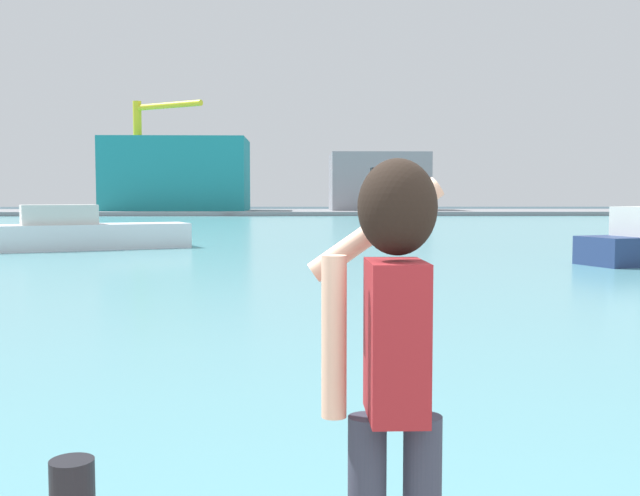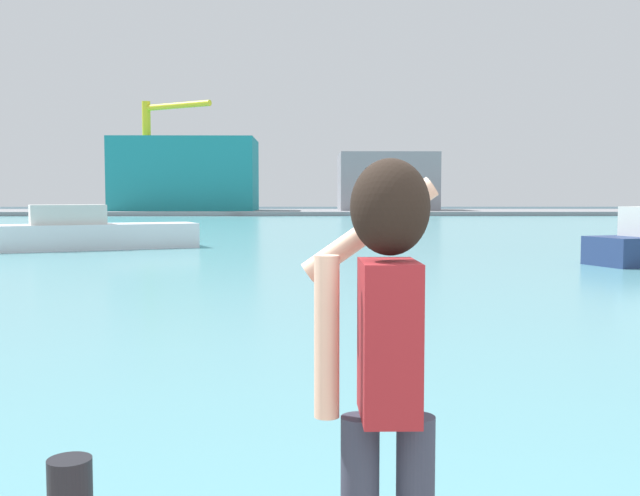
% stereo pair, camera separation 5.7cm
% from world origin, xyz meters
% --- Properties ---
extents(ground_plane, '(220.00, 220.00, 0.00)m').
position_xyz_m(ground_plane, '(0.00, 50.00, 0.00)').
color(ground_plane, '#334751').
extents(harbor_water, '(140.00, 100.00, 0.02)m').
position_xyz_m(harbor_water, '(0.00, 52.00, 0.01)').
color(harbor_water, '#599EA8').
rests_on(harbor_water, ground_plane).
extents(far_shore_dock, '(140.00, 20.00, 0.49)m').
position_xyz_m(far_shore_dock, '(0.00, 92.00, 0.25)').
color(far_shore_dock, gray).
rests_on(far_shore_dock, ground_plane).
extents(person_photographer, '(0.52, 0.55, 1.74)m').
position_xyz_m(person_photographer, '(-0.58, 0.92, 1.69)').
color(person_photographer, '#2D3342').
rests_on(person_photographer, quay_promenade).
extents(harbor_bollard, '(0.21, 0.21, 0.36)m').
position_xyz_m(harbor_bollard, '(-2.00, 1.79, 0.80)').
color(harbor_bollard, black).
rests_on(harbor_bollard, quay_promenade).
extents(boat_moored, '(8.66, 5.41, 1.87)m').
position_xyz_m(boat_moored, '(-10.08, 29.55, 0.71)').
color(boat_moored, white).
rests_on(boat_moored, harbor_water).
extents(warehouse_left, '(17.37, 10.85, 8.92)m').
position_xyz_m(warehouse_left, '(-16.19, 91.38, 4.95)').
color(warehouse_left, teal).
rests_on(warehouse_left, far_shore_dock).
extents(warehouse_right, '(12.22, 11.42, 7.22)m').
position_xyz_m(warehouse_right, '(9.17, 93.98, 4.11)').
color(warehouse_right, gray).
rests_on(warehouse_right, far_shore_dock).
extents(port_crane, '(8.98, 5.93, 13.12)m').
position_xyz_m(port_crane, '(-19.25, 87.37, 8.59)').
color(port_crane, yellow).
rests_on(port_crane, far_shore_dock).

